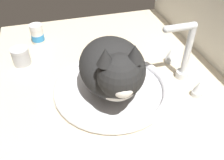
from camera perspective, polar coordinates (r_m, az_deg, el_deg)
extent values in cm
cube|color=beige|center=(72.86, 0.76, -3.95)|extent=(107.69, 72.01, 3.00)
torus|color=white|center=(71.98, 0.00, -1.75)|extent=(34.87, 34.87, 2.28)
cylinder|color=white|center=(72.54, 0.00, -2.25)|extent=(31.44, 31.44, 0.60)
cylinder|color=silver|center=(80.08, 16.35, 1.33)|extent=(4.00, 4.00, 2.30)
cylinder|color=silver|center=(75.01, 17.62, 6.80)|extent=(2.00, 2.00, 15.97)
sphere|color=silver|center=(71.24, 18.88, 12.18)|extent=(2.20, 2.20, 2.20)
cylinder|color=silver|center=(69.12, 15.93, 11.95)|extent=(2.00, 8.27, 2.00)
sphere|color=silver|center=(67.19, 12.80, 11.68)|extent=(2.10, 2.10, 2.10)
cylinder|color=silver|center=(86.35, 13.52, 4.71)|extent=(3.20, 3.20, 1.60)
cone|color=silver|center=(84.92, 13.78, 6.15)|extent=(2.88, 2.88, 3.64)
cylinder|color=silver|center=(74.81, 19.52, -3.00)|extent=(3.20, 3.20, 1.60)
cone|color=silver|center=(73.15, 19.96, -1.49)|extent=(2.88, 2.88, 3.64)
ellipsoid|color=black|center=(66.97, 0.00, 3.37)|extent=(25.46, 20.33, 13.65)
sphere|color=black|center=(57.06, 1.84, 1.03)|extent=(11.11, 11.11, 11.11)
cone|color=black|center=(54.27, 5.43, 6.37)|extent=(4.22, 4.22, 4.17)
cone|color=black|center=(52.99, -1.57, 5.64)|extent=(4.22, 4.22, 4.17)
ellipsoid|color=silver|center=(54.70, 2.75, -2.56)|extent=(3.71, 4.92, 3.55)
ellipsoid|color=silver|center=(60.99, 1.50, -1.75)|extent=(7.54, 10.65, 7.51)
cylinder|color=black|center=(82.03, -1.99, 6.48)|extent=(13.20, 4.26, 3.20)
cylinder|color=#B2B5BA|center=(87.82, -20.80, 5.03)|extent=(5.89, 5.89, 4.96)
cylinder|color=silver|center=(86.29, -21.25, 6.65)|extent=(6.01, 6.01, 1.00)
cylinder|color=white|center=(97.94, -17.27, 9.97)|extent=(4.65, 4.65, 6.02)
cylinder|color=#338CD1|center=(98.17, -17.22, 9.73)|extent=(4.79, 4.79, 2.41)
cylinder|color=white|center=(96.20, -17.72, 11.96)|extent=(4.88, 4.88, 1.69)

